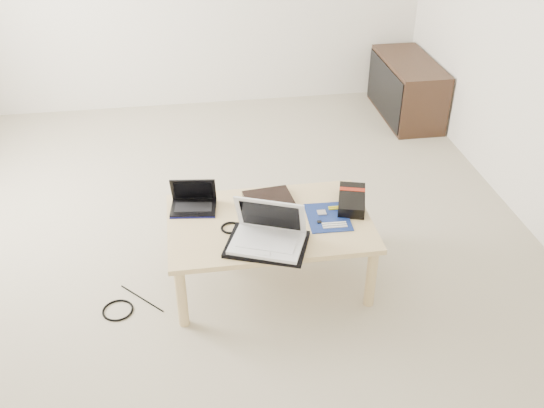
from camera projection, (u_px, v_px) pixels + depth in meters
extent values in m
plane|color=#BAB196|center=(214.00, 228.00, 3.91)|extent=(4.00, 4.00, 0.00)
cube|color=silver|center=(249.00, 275.00, 1.51)|extent=(4.00, 0.10, 2.60)
cube|color=tan|center=(270.00, 223.00, 3.29)|extent=(1.10, 0.70, 0.03)
cylinder|color=tan|center=(182.00, 297.00, 3.08)|extent=(0.06, 0.06, 0.37)
cylinder|color=tan|center=(371.00, 278.00, 3.21)|extent=(0.06, 0.06, 0.37)
cylinder|color=tan|center=(178.00, 229.00, 3.58)|extent=(0.06, 0.06, 0.37)
cylinder|color=tan|center=(343.00, 215.00, 3.71)|extent=(0.06, 0.06, 0.37)
cube|color=#3C2318|center=(407.00, 89.00, 5.20)|extent=(0.40, 0.90, 0.50)
cube|color=black|center=(385.00, 90.00, 5.18)|extent=(0.02, 0.86, 0.44)
cube|color=black|center=(269.00, 200.00, 3.43)|extent=(0.29, 0.25, 0.03)
cube|color=black|center=(194.00, 208.00, 3.37)|extent=(0.27, 0.20, 0.02)
cube|color=black|center=(193.00, 207.00, 3.36)|extent=(0.21, 0.12, 0.00)
cube|color=black|center=(193.00, 213.00, 3.31)|extent=(0.06, 0.03, 0.00)
cube|color=black|center=(193.00, 190.00, 3.37)|extent=(0.26, 0.10, 0.16)
cube|color=black|center=(193.00, 190.00, 3.36)|extent=(0.22, 0.08, 0.13)
cube|color=#0D104A|center=(192.00, 218.00, 3.30)|extent=(0.25, 0.04, 0.01)
cube|color=black|center=(268.00, 218.00, 3.29)|extent=(0.28, 0.22, 0.01)
cube|color=white|center=(268.00, 217.00, 3.28)|extent=(0.22, 0.18, 0.00)
cube|color=#B3B2B7|center=(284.00, 206.00, 3.38)|extent=(0.12, 0.23, 0.02)
cube|color=#9E9DA3|center=(284.00, 205.00, 3.37)|extent=(0.09, 0.19, 0.00)
cube|color=black|center=(267.00, 244.00, 3.08)|extent=(0.48, 0.42, 0.02)
cube|color=silver|center=(267.00, 243.00, 3.06)|extent=(0.43, 0.37, 0.02)
cube|color=white|center=(267.00, 242.00, 3.05)|extent=(0.32, 0.24, 0.00)
cube|color=silver|center=(262.00, 253.00, 2.98)|extent=(0.09, 0.06, 0.00)
cube|color=silver|center=(270.00, 215.00, 3.06)|extent=(0.37, 0.23, 0.23)
cube|color=black|center=(270.00, 216.00, 3.05)|extent=(0.31, 0.19, 0.18)
cube|color=#0D1B54|center=(328.00, 217.00, 3.30)|extent=(0.24, 0.29, 0.01)
cube|color=#B3B2B7|center=(322.00, 213.00, 3.33)|extent=(0.05, 0.05, 0.01)
cube|color=yellow|center=(337.00, 207.00, 3.38)|extent=(0.09, 0.01, 0.01)
cube|color=yellow|center=(337.00, 208.00, 3.36)|extent=(0.09, 0.01, 0.01)
cube|color=silver|center=(334.00, 223.00, 3.25)|extent=(0.13, 0.01, 0.01)
cube|color=silver|center=(335.00, 225.00, 3.23)|extent=(0.13, 0.01, 0.01)
cube|color=silver|center=(335.00, 227.00, 3.21)|extent=(0.13, 0.01, 0.01)
cube|color=black|center=(319.00, 222.00, 3.25)|extent=(0.02, 0.02, 0.01)
cube|color=black|center=(352.00, 200.00, 3.39)|extent=(0.22, 0.32, 0.06)
cube|color=maroon|center=(352.00, 189.00, 3.43)|extent=(0.15, 0.08, 0.00)
torus|color=black|center=(231.00, 228.00, 3.21)|extent=(0.12, 0.12, 0.01)
torus|color=black|center=(118.00, 310.00, 3.26)|extent=(0.21, 0.21, 0.01)
cylinder|color=black|center=(142.00, 298.00, 3.34)|extent=(0.24, 0.25, 0.01)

